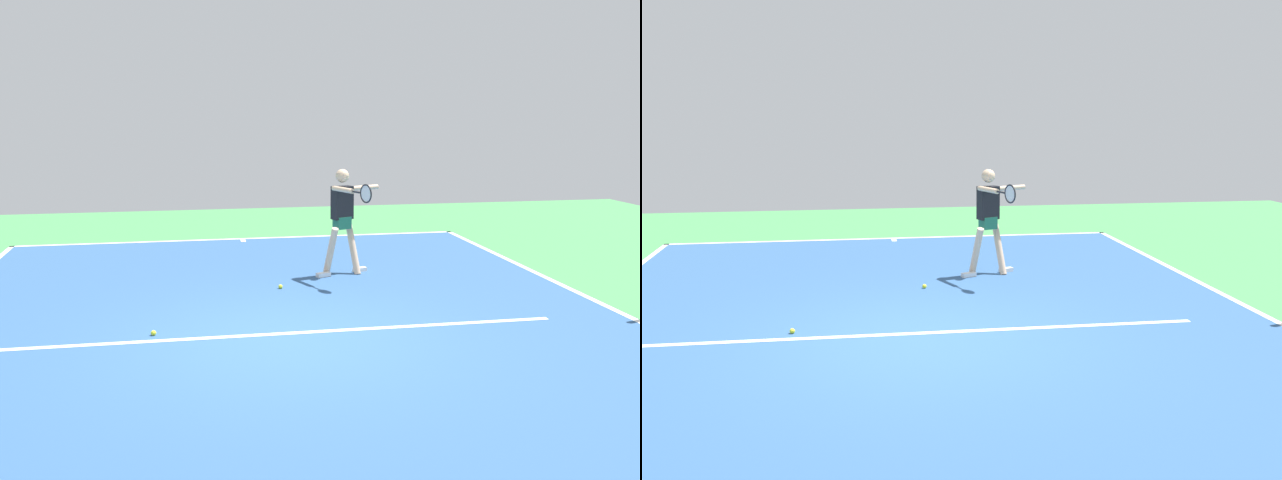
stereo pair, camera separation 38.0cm
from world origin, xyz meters
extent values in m
plane|color=#428E4C|center=(0.00, 0.00, 0.00)|extent=(22.73, 22.73, 0.00)
cube|color=#2D5484|center=(0.00, 0.00, 0.00)|extent=(9.28, 13.75, 0.00)
cube|color=white|center=(0.00, -6.82, 0.00)|extent=(9.28, 0.10, 0.01)
cube|color=white|center=(-4.59, 0.00, 0.00)|extent=(0.10, 13.75, 0.01)
cube|color=white|center=(0.00, -0.23, 0.00)|extent=(6.96, 0.10, 0.01)
cube|color=white|center=(0.00, -6.62, 0.00)|extent=(0.10, 0.30, 0.01)
cylinder|color=beige|center=(-1.57, -3.33, 0.41)|extent=(0.24, 0.40, 0.85)
cube|color=white|center=(-1.70, -3.38, 0.04)|extent=(0.26, 0.18, 0.07)
cylinder|color=beige|center=(-1.15, -3.16, 0.41)|extent=(0.24, 0.40, 0.85)
cube|color=white|center=(-1.02, -3.11, 0.04)|extent=(0.26, 0.18, 0.07)
cube|color=#1E664C|center=(-1.36, -3.25, 0.87)|extent=(0.30, 0.28, 0.20)
cube|color=black|center=(-1.36, -3.25, 1.20)|extent=(0.38, 0.29, 0.54)
sphere|color=beige|center=(-1.36, -3.25, 1.64)|extent=(0.22, 0.22, 0.22)
cylinder|color=beige|center=(-1.77, -3.41, 1.42)|extent=(0.53, 0.27, 0.08)
cylinder|color=beige|center=(-1.30, -2.93, 1.45)|extent=(0.27, 0.53, 0.08)
cylinder|color=black|center=(-1.44, -2.58, 1.45)|extent=(0.11, 0.22, 0.03)
torus|color=black|center=(-1.53, -2.35, 1.45)|extent=(0.13, 0.28, 0.29)
cylinder|color=silver|center=(-1.53, -2.35, 1.45)|extent=(0.09, 0.23, 0.25)
sphere|color=yellow|center=(1.62, -0.46, 0.03)|extent=(0.07, 0.07, 0.07)
sphere|color=yellow|center=(-0.22, -2.47, 0.03)|extent=(0.07, 0.07, 0.07)
camera|label=1|loc=(1.22, 8.35, 2.79)|focal=41.05mm
camera|label=2|loc=(0.84, 8.42, 2.79)|focal=41.05mm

